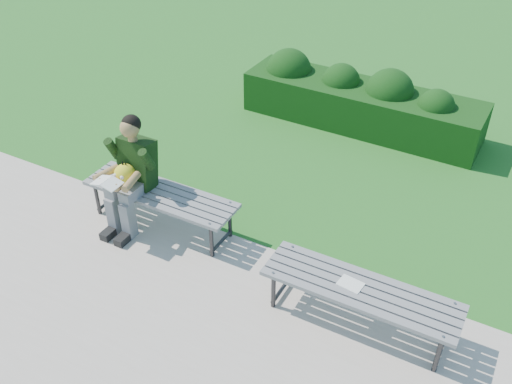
{
  "coord_description": "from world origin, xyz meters",
  "views": [
    {
      "loc": [
        2.74,
        -4.19,
        4.14
      ],
      "look_at": [
        0.53,
        -0.13,
        0.82
      ],
      "focal_mm": 40.0,
      "sensor_mm": 36.0,
      "label": 1
    }
  ],
  "objects_px": {
    "hedge": "(357,99)",
    "bench_right": "(360,292)",
    "seated_boy": "(130,171)",
    "bench_left": "(160,196)",
    "paper_sheet": "(351,284)"
  },
  "relations": [
    {
      "from": "hedge",
      "to": "bench_right",
      "type": "distance_m",
      "value": 3.94
    },
    {
      "from": "hedge",
      "to": "seated_boy",
      "type": "bearing_deg",
      "value": -111.6
    },
    {
      "from": "hedge",
      "to": "bench_left",
      "type": "xyz_separation_m",
      "value": [
        -1.07,
        -3.36,
        0.02
      ]
    },
    {
      "from": "bench_left",
      "to": "bench_right",
      "type": "bearing_deg",
      "value": -7.67
    },
    {
      "from": "bench_right",
      "to": "paper_sheet",
      "type": "relative_size",
      "value": 7.57
    },
    {
      "from": "bench_left",
      "to": "seated_boy",
      "type": "distance_m",
      "value": 0.43
    },
    {
      "from": "paper_sheet",
      "to": "bench_right",
      "type": "bearing_deg",
      "value": -0.0
    },
    {
      "from": "bench_right",
      "to": "paper_sheet",
      "type": "bearing_deg",
      "value": 180.0
    },
    {
      "from": "bench_left",
      "to": "bench_right",
      "type": "xyz_separation_m",
      "value": [
        2.46,
        -0.33,
        0.0
      ]
    },
    {
      "from": "bench_right",
      "to": "seated_boy",
      "type": "relative_size",
      "value": 1.37
    },
    {
      "from": "paper_sheet",
      "to": "hedge",
      "type": "bearing_deg",
      "value": 109.35
    },
    {
      "from": "hedge",
      "to": "bench_right",
      "type": "xyz_separation_m",
      "value": [
        1.4,
        -3.69,
        0.02
      ]
    },
    {
      "from": "bench_left",
      "to": "paper_sheet",
      "type": "bearing_deg",
      "value": -7.99
    },
    {
      "from": "hedge",
      "to": "seated_boy",
      "type": "distance_m",
      "value": 3.73
    },
    {
      "from": "paper_sheet",
      "to": "bench_left",
      "type": "bearing_deg",
      "value": 172.01
    }
  ]
}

